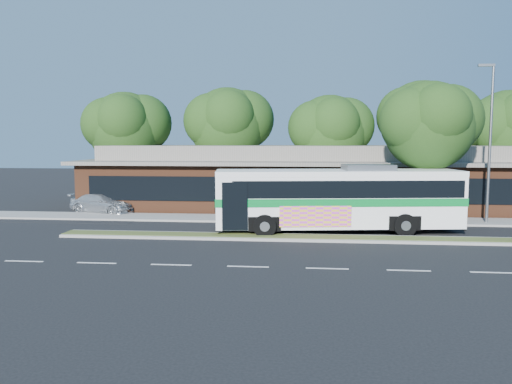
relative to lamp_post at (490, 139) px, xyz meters
The scene contains 13 objects.
ground 12.31m from the lamp_post, 147.90° to the right, with size 120.00×120.00×0.00m, color black.
median_strip 12.00m from the lamp_post, 150.55° to the right, with size 26.00×1.10×0.15m, color #465122.
sidewalk 10.73m from the lamp_post, behind, with size 44.00×2.60×0.12m, color gray.
parking_lot 28.28m from the lamp_post, behind, with size 14.00×12.00×0.01m, color black.
plaza_building 12.17m from the lamp_post, 143.84° to the left, with size 33.20×11.20×4.45m.
lamp_post is the anchor object (origin of this frame).
tree_bg_a 25.84m from the lamp_post, 159.27° to the left, with size 6.47×5.80×8.63m.
tree_bg_b 19.10m from the lamp_post, 147.83° to the left, with size 6.69×6.00×9.00m.
tree_bg_c 12.27m from the lamp_post, 131.77° to the left, with size 6.24×5.60×8.26m.
tree_bg_d 10.32m from the lamp_post, 96.28° to the left, with size 6.91×6.20×9.37m.
transit_bus 9.72m from the lamp_post, 158.78° to the right, with size 12.93×4.38×3.57m.
sedan 24.27m from the lamp_post, behind, with size 1.84×4.52×1.31m, color silver.
sidewalk_tree 3.36m from the lamp_post, 169.74° to the right, with size 5.57×4.99×8.10m.
Camera 1 is at (-0.92, -23.54, 4.79)m, focal length 35.00 mm.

